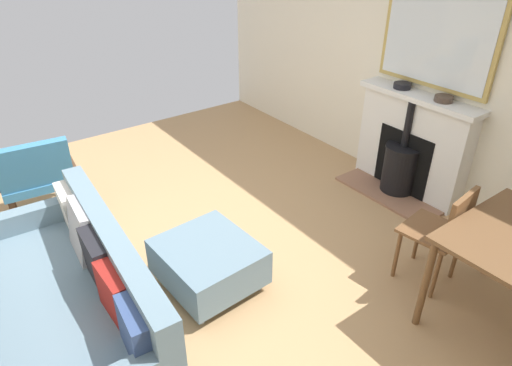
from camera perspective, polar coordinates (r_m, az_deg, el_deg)
ground_plane at (r=3.77m, az=-10.65°, el=-10.54°), size 5.44×5.82×0.01m
wall_left at (r=4.79m, az=19.05°, el=15.32°), size 0.12×5.82×2.64m
fireplace at (r=4.74m, az=18.89°, el=4.00°), size 0.56×1.25×1.03m
mirror_over_mantel at (r=4.50m, az=22.12°, el=16.59°), size 0.04×1.15×0.86m
mantel_bowl_near at (r=4.66m, az=18.15°, el=11.76°), size 0.17×0.17×0.05m
mantel_bowl_far at (r=4.42m, az=22.82°, el=9.92°), size 0.16×0.16×0.05m
sofa at (r=3.17m, az=-22.35°, el=-13.64°), size 0.98×1.90×0.80m
ottoman at (r=3.42m, az=-6.10°, el=-9.90°), size 0.69×0.75×0.37m
armchair_accent at (r=4.47m, az=-26.26°, el=1.00°), size 0.73×0.65×0.84m
dining_chair_near_fireplace at (r=3.54m, az=22.83°, el=-5.47°), size 0.45×0.45×0.84m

